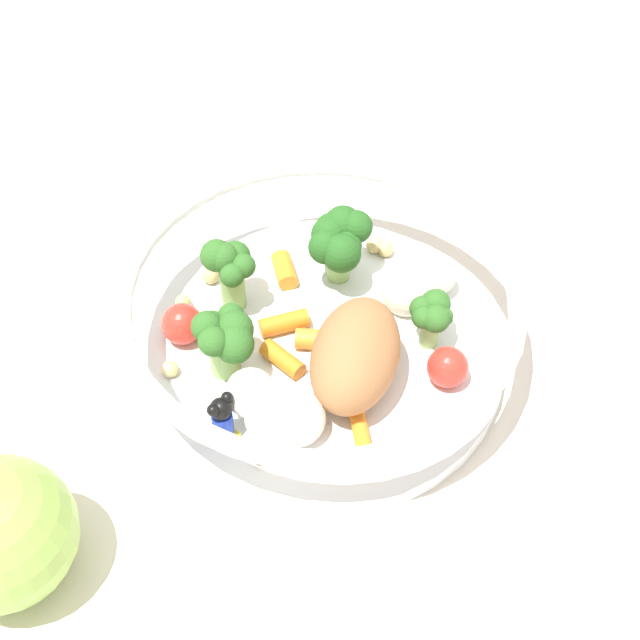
{
  "coord_description": "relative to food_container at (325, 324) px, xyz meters",
  "views": [
    {
      "loc": [
        -0.33,
        -0.12,
        0.43
      ],
      "look_at": [
        -0.01,
        0.01,
        0.03
      ],
      "focal_mm": 51.29,
      "sensor_mm": 36.0,
      "label": 1
    }
  ],
  "objects": [
    {
      "name": "ground_plane",
      "position": [
        0.01,
        -0.01,
        -0.03
      ],
      "size": [
        2.4,
        2.4,
        0.0
      ],
      "primitive_type": "plane",
      "color": "silver"
    },
    {
      "name": "folded_napkin",
      "position": [
        0.26,
        0.05,
        -0.03
      ],
      "size": [
        0.14,
        0.13,
        0.01
      ],
      "primitive_type": "cube",
      "rotation": [
        0.0,
        0.0,
        0.14
      ],
      "color": "white",
      "rests_on": "ground_plane"
    },
    {
      "name": "food_container",
      "position": [
        0.0,
        0.0,
        0.0
      ],
      "size": [
        0.23,
        0.23,
        0.06
      ],
      "color": "white",
      "rests_on": "ground_plane"
    }
  ]
}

